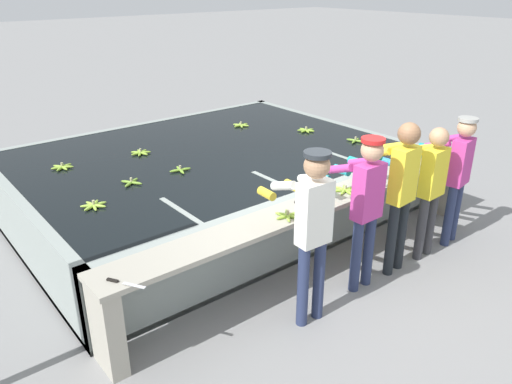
{
  "coord_description": "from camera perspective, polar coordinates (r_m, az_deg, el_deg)",
  "views": [
    {
      "loc": [
        -3.63,
        -3.17,
        3.09
      ],
      "look_at": [
        0.0,
        1.32,
        0.61
      ],
      "focal_mm": 35.0,
      "sensor_mm": 36.0,
      "label": 1
    }
  ],
  "objects": [
    {
      "name": "worker_3",
      "position": [
        6.03,
        19.21,
        1.12
      ],
      "size": [
        0.43,
        0.72,
        1.6
      ],
      "color": "#38383D",
      "rests_on": "ground"
    },
    {
      "name": "banana_bunch_ledge_2",
      "position": [
        6.12,
        13.47,
        1.5
      ],
      "size": [
        0.27,
        0.27,
        0.08
      ],
      "color": "#7FAD33",
      "rests_on": "work_ledge"
    },
    {
      "name": "banana_bunch_floating_0",
      "position": [
        7.54,
        11.3,
        5.8
      ],
      "size": [
        0.27,
        0.27,
        0.08
      ],
      "color": "#75A333",
      "rests_on": "wash_tank"
    },
    {
      "name": "ground_plane",
      "position": [
        5.73,
        8.43,
        -9.69
      ],
      "size": [
        80.0,
        80.0,
        0.0
      ],
      "primitive_type": "plane",
      "color": "gray",
      "rests_on": "ground"
    },
    {
      "name": "banana_bunch_floating_6",
      "position": [
        6.03,
        -14.05,
        1.08
      ],
      "size": [
        0.25,
        0.25,
        0.08
      ],
      "color": "#75A333",
      "rests_on": "wash_tank"
    },
    {
      "name": "knife_1",
      "position": [
        5.34,
        5.66,
        -1.31
      ],
      "size": [
        0.2,
        0.32,
        0.02
      ],
      "color": "silver",
      "rests_on": "work_ledge"
    },
    {
      "name": "worker_1",
      "position": [
        5.17,
        12.34,
        -0.85
      ],
      "size": [
        0.4,
        0.72,
        1.68
      ],
      "color": "navy",
      "rests_on": "ground"
    },
    {
      "name": "banana_bunch_floating_3",
      "position": [
        6.8,
        -21.27,
        2.69
      ],
      "size": [
        0.28,
        0.28,
        0.08
      ],
      "color": "#93BC3D",
      "rests_on": "wash_tank"
    },
    {
      "name": "banana_bunch_floating_7",
      "position": [
        7.05,
        -13.06,
        4.41
      ],
      "size": [
        0.28,
        0.28,
        0.08
      ],
      "color": "#8CB738",
      "rests_on": "wash_tank"
    },
    {
      "name": "banana_bunch_ledge_1",
      "position": [
        5.04,
        3.65,
        -2.7
      ],
      "size": [
        0.28,
        0.27,
        0.08
      ],
      "color": "#93BC3D",
      "rests_on": "work_ledge"
    },
    {
      "name": "banana_bunch_floating_5",
      "position": [
        5.53,
        -18.04,
        -1.46
      ],
      "size": [
        0.27,
        0.28,
        0.08
      ],
      "color": "#9EC642",
      "rests_on": "wash_tank"
    },
    {
      "name": "knife_0",
      "position": [
        4.15,
        -15.28,
        -9.9
      ],
      "size": [
        0.2,
        0.32,
        0.02
      ],
      "color": "silver",
      "rests_on": "work_ledge"
    },
    {
      "name": "worker_4",
      "position": [
        6.47,
        21.96,
        2.44
      ],
      "size": [
        0.48,
        0.74,
        1.62
      ],
      "color": "navy",
      "rests_on": "ground"
    },
    {
      "name": "worker_0",
      "position": [
        4.54,
        6.38,
        -3.36
      ],
      "size": [
        0.43,
        0.73,
        1.74
      ],
      "color": "navy",
      "rests_on": "ground"
    },
    {
      "name": "wash_tank",
      "position": [
        7.15,
        -5.38,
        1.31
      ],
      "size": [
        5.16,
        3.89,
        0.87
      ],
      "color": "gray",
      "rests_on": "ground"
    },
    {
      "name": "work_ledge",
      "position": [
        5.54,
        7.12,
        -3.22
      ],
      "size": [
        5.16,
        0.45,
        0.87
      ],
      "color": "#A8A393",
      "rests_on": "ground"
    },
    {
      "name": "banana_bunch_floating_4",
      "position": [
        8.2,
        -1.73,
        7.66
      ],
      "size": [
        0.28,
        0.26,
        0.08
      ],
      "color": "#93BC3D",
      "rests_on": "wash_tank"
    },
    {
      "name": "banana_bunch_ledge_0",
      "position": [
        5.72,
        10.15,
        0.23
      ],
      "size": [
        0.28,
        0.28,
        0.08
      ],
      "color": "#93BC3D",
      "rests_on": "work_ledge"
    },
    {
      "name": "banana_bunch_floating_1",
      "position": [
        7.95,
        5.74,
        7.05
      ],
      "size": [
        0.28,
        0.27,
        0.08
      ],
      "color": "#8CB738",
      "rests_on": "wash_tank"
    },
    {
      "name": "worker_2",
      "position": [
        5.56,
        16.14,
        0.84
      ],
      "size": [
        0.44,
        0.73,
        1.74
      ],
      "color": "#1E2328",
      "rests_on": "ground"
    },
    {
      "name": "banana_bunch_floating_2",
      "position": [
        6.31,
        -8.65,
        2.52
      ],
      "size": [
        0.28,
        0.28,
        0.08
      ],
      "color": "#75A333",
      "rests_on": "wash_tank"
    }
  ]
}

